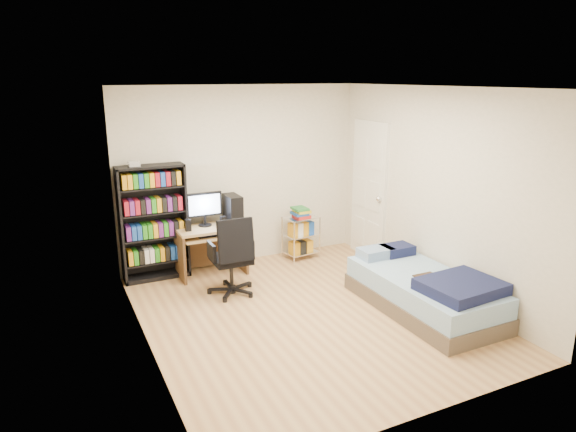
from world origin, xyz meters
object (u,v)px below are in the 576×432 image
media_shelf (154,221)px  bed (425,291)px  office_chair (232,270)px  computer_desk (216,230)px

media_shelf → bed: size_ratio=0.84×
media_shelf → office_chair: bearing=-52.4°
computer_desk → office_chair: computer_desk is taller
media_shelf → computer_desk: bearing=-10.5°
media_shelf → office_chair: (0.73, -0.95, -0.46)m
bed → computer_desk: bearing=129.0°
office_chair → bed: size_ratio=0.53×
computer_desk → bed: (1.77, -2.18, -0.37)m
media_shelf → office_chair: 1.28m
computer_desk → office_chair: bearing=-94.3°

